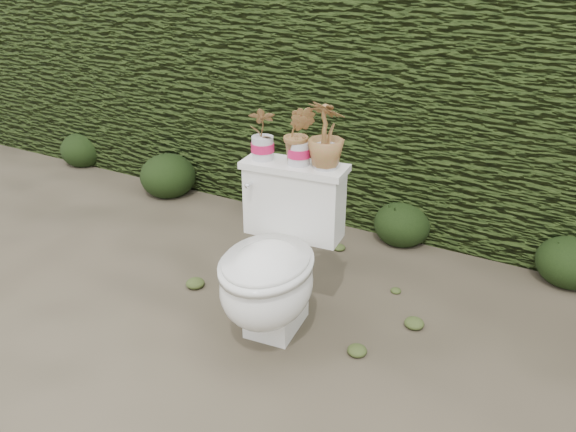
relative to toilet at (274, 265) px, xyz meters
The scene contains 11 objects.
ground 0.42m from the toilet, 154.52° to the left, with size 60.00×60.00×0.00m, color brown.
hedge 1.77m from the toilet, 97.04° to the left, with size 8.00×1.00×1.60m, color #304216.
toilet is the anchor object (origin of this frame).
potted_plant_left 0.61m from the toilet, 130.17° to the left, with size 0.13×0.09×0.24m, color #3F7C26.
potted_plant_center 0.60m from the toilet, 90.61° to the left, with size 0.15×0.12×0.27m, color #3F7C26.
potted_plant_right 0.64m from the toilet, 63.51° to the left, with size 0.17×0.17×0.30m, color #3F7C26.
liriope_clump_0 2.90m from the toilet, 154.87° to the left, with size 0.38×0.38×0.30m, color black.
liriope_clump_1 1.90m from the toilet, 145.42° to the left, with size 0.42×0.42×0.33m, color black.
liriope_clump_2 1.34m from the toilet, 118.97° to the left, with size 0.36×0.36×0.29m, color black.
liriope_clump_3 1.23m from the toilet, 78.73° to the left, with size 0.35×0.35×0.28m, color black.
liriope_clump_4 1.70m from the toilet, 44.33° to the left, with size 0.37×0.37×0.29m, color black.
Camera 1 is at (1.36, -2.03, 1.68)m, focal length 35.00 mm.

